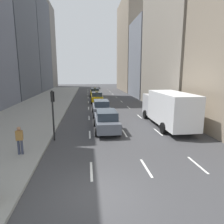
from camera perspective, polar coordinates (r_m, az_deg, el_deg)
ground_plane at (r=8.65m, az=-4.18°, el=-22.52°), size 160.00×160.00×0.00m
sidewalk_left at (r=35.17m, az=-17.94°, el=2.88°), size 8.00×66.00×0.15m
lane_markings at (r=30.71m, az=-1.50°, el=2.16°), size 5.72×56.00×0.01m
building_row_left at (r=45.82m, az=-26.02°, el=20.49°), size 6.00×69.49×34.66m
building_row_right at (r=36.18m, az=14.28°, el=23.58°), size 6.00×55.84×35.71m
taxi_lead at (r=41.50m, az=-4.92°, el=5.68°), size 2.02×4.40×1.87m
taxi_second at (r=32.81m, az=-4.34°, el=4.25°), size 2.02×4.40×1.87m
sedan_black_near at (r=16.58m, az=-1.63°, el=-2.44°), size 2.02×4.82×1.77m
sedan_silver_behind at (r=22.64m, az=-3.10°, el=1.24°), size 2.02×4.68×1.79m
box_truck at (r=18.62m, az=15.52°, el=1.19°), size 2.58×8.40×3.15m
pedestrian_near_curb at (r=12.67m, az=-24.90°, el=-7.03°), size 0.36×0.22×1.65m
traffic_light_pole at (r=14.66m, az=-16.54°, el=1.32°), size 0.24×0.42×3.60m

